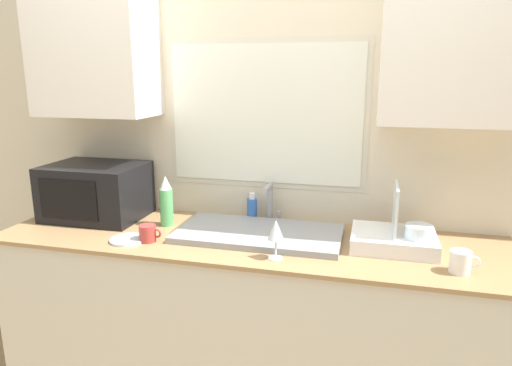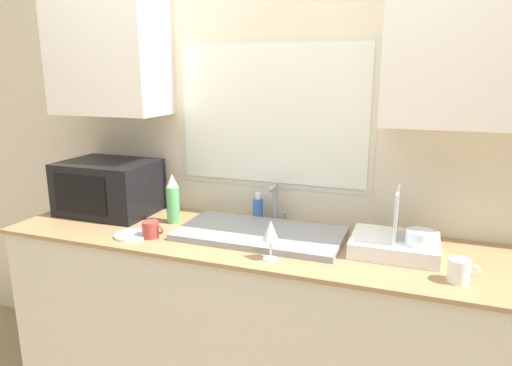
{
  "view_description": "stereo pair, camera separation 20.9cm",
  "coord_description": "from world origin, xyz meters",
  "px_view_note": "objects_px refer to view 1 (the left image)",
  "views": [
    {
      "loc": [
        0.55,
        -1.67,
        1.71
      ],
      "look_at": [
        0.04,
        0.29,
        1.21
      ],
      "focal_mm": 32.0,
      "sensor_mm": 36.0,
      "label": 1
    },
    {
      "loc": [
        0.74,
        -1.61,
        1.71
      ],
      "look_at": [
        0.04,
        0.29,
        1.21
      ],
      "focal_mm": 32.0,
      "sensor_mm": 36.0,
      "label": 2
    }
  ],
  "objects_px": {
    "faucet": "(270,200)",
    "dish_rack": "(396,237)",
    "wine_glass": "(276,231)",
    "soap_bottle": "(252,209)",
    "spray_bottle": "(166,202)",
    "microwave": "(96,191)",
    "mug_near_sink": "(148,233)"
  },
  "relations": [
    {
      "from": "microwave",
      "to": "soap_bottle",
      "type": "distance_m",
      "value": 0.85
    },
    {
      "from": "dish_rack",
      "to": "wine_glass",
      "type": "relative_size",
      "value": 2.14
    },
    {
      "from": "microwave",
      "to": "mug_near_sink",
      "type": "height_order",
      "value": "microwave"
    },
    {
      "from": "soap_bottle",
      "to": "mug_near_sink",
      "type": "xyz_separation_m",
      "value": [
        -0.39,
        -0.42,
        -0.03
      ]
    },
    {
      "from": "microwave",
      "to": "mug_near_sink",
      "type": "relative_size",
      "value": 4.62
    },
    {
      "from": "wine_glass",
      "to": "mug_near_sink",
      "type": "bearing_deg",
      "value": 175.3
    },
    {
      "from": "soap_bottle",
      "to": "mug_near_sink",
      "type": "distance_m",
      "value": 0.58
    },
    {
      "from": "spray_bottle",
      "to": "soap_bottle",
      "type": "relative_size",
      "value": 1.72
    },
    {
      "from": "soap_bottle",
      "to": "mug_near_sink",
      "type": "bearing_deg",
      "value": -133.07
    },
    {
      "from": "faucet",
      "to": "microwave",
      "type": "xyz_separation_m",
      "value": [
        -0.94,
        -0.14,
        0.02
      ]
    },
    {
      "from": "faucet",
      "to": "dish_rack",
      "type": "relative_size",
      "value": 0.58
    },
    {
      "from": "mug_near_sink",
      "to": "wine_glass",
      "type": "distance_m",
      "value": 0.63
    },
    {
      "from": "spray_bottle",
      "to": "wine_glass",
      "type": "distance_m",
      "value": 0.7
    },
    {
      "from": "faucet",
      "to": "mug_near_sink",
      "type": "relative_size",
      "value": 1.96
    },
    {
      "from": "spray_bottle",
      "to": "soap_bottle",
      "type": "xyz_separation_m",
      "value": [
        0.41,
        0.18,
        -0.06
      ]
    },
    {
      "from": "microwave",
      "to": "dish_rack",
      "type": "height_order",
      "value": "microwave"
    },
    {
      "from": "soap_bottle",
      "to": "wine_glass",
      "type": "height_order",
      "value": "wine_glass"
    },
    {
      "from": "faucet",
      "to": "wine_glass",
      "type": "xyz_separation_m",
      "value": [
        0.13,
        -0.46,
        -0.0
      ]
    },
    {
      "from": "soap_bottle",
      "to": "dish_rack",
      "type": "bearing_deg",
      "value": -16.97
    },
    {
      "from": "mug_near_sink",
      "to": "dish_rack",
      "type": "bearing_deg",
      "value": 10.1
    },
    {
      "from": "faucet",
      "to": "wine_glass",
      "type": "distance_m",
      "value": 0.48
    },
    {
      "from": "faucet",
      "to": "dish_rack",
      "type": "distance_m",
      "value": 0.67
    },
    {
      "from": "spray_bottle",
      "to": "mug_near_sink",
      "type": "relative_size",
      "value": 2.39
    },
    {
      "from": "wine_glass",
      "to": "soap_bottle",
      "type": "bearing_deg",
      "value": 115.77
    },
    {
      "from": "dish_rack",
      "to": "soap_bottle",
      "type": "relative_size",
      "value": 2.44
    },
    {
      "from": "microwave",
      "to": "spray_bottle",
      "type": "relative_size",
      "value": 1.93
    },
    {
      "from": "spray_bottle",
      "to": "mug_near_sink",
      "type": "height_order",
      "value": "spray_bottle"
    },
    {
      "from": "faucet",
      "to": "soap_bottle",
      "type": "height_order",
      "value": "faucet"
    },
    {
      "from": "dish_rack",
      "to": "spray_bottle",
      "type": "bearing_deg",
      "value": 178.09
    },
    {
      "from": "faucet",
      "to": "spray_bottle",
      "type": "distance_m",
      "value": 0.54
    },
    {
      "from": "faucet",
      "to": "microwave",
      "type": "relative_size",
      "value": 0.42
    },
    {
      "from": "dish_rack",
      "to": "wine_glass",
      "type": "bearing_deg",
      "value": -153.31
    }
  ]
}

